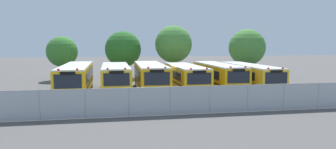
# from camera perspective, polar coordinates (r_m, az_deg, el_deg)

# --- Properties ---
(ground_plane) EXTENTS (160.00, 160.00, 0.00)m
(ground_plane) POSITION_cam_1_polar(r_m,az_deg,el_deg) (29.39, -0.02, -3.11)
(ground_plane) COLOR #514F4C
(school_bus_0) EXTENTS (2.60, 11.63, 2.78)m
(school_bus_0) POSITION_cam_1_polar(r_m,az_deg,el_deg) (28.77, -16.90, -0.62)
(school_bus_0) COLOR yellow
(school_bus_0) RESTS_ON ground_plane
(school_bus_1) EXTENTS (2.64, 10.00, 2.70)m
(school_bus_1) POSITION_cam_1_polar(r_m,az_deg,el_deg) (28.80, -9.85, -0.53)
(school_bus_1) COLOR yellow
(school_bus_1) RESTS_ON ground_plane
(school_bus_2) EXTENTS (2.67, 10.68, 2.78)m
(school_bus_2) POSITION_cam_1_polar(r_m,az_deg,el_deg) (28.92, -3.37, -0.34)
(school_bus_2) COLOR #EAA80C
(school_bus_2) RESTS_ON ground_plane
(school_bus_3) EXTENTS (2.64, 9.82, 2.60)m
(school_bus_3) POSITION_cam_1_polar(r_m,az_deg,el_deg) (29.56, 3.27, -0.39)
(school_bus_3) COLOR yellow
(school_bus_3) RESTS_ON ground_plane
(school_bus_4) EXTENTS (2.54, 9.93, 2.71)m
(school_bus_4) POSITION_cam_1_polar(r_m,az_deg,el_deg) (30.36, 9.46, -0.19)
(school_bus_4) COLOR #EAA80C
(school_bus_4) RESTS_ON ground_plane
(school_bus_5) EXTENTS (2.60, 11.11, 2.60)m
(school_bus_5) POSITION_cam_1_polar(r_m,az_deg,el_deg) (31.68, 14.97, -0.16)
(school_bus_5) COLOR yellow
(school_bus_5) RESTS_ON ground_plane
(tree_0) EXTENTS (3.84, 3.84, 5.51)m
(tree_0) POSITION_cam_1_polar(r_m,az_deg,el_deg) (40.20, -19.45, 4.24)
(tree_0) COLOR #4C3823
(tree_0) RESTS_ON ground_plane
(tree_1) EXTENTS (4.76, 4.76, 6.23)m
(tree_1) POSITION_cam_1_polar(r_m,az_deg,el_deg) (40.58, -8.69, 4.81)
(tree_1) COLOR #4C3823
(tree_1) RESTS_ON ground_plane
(tree_2) EXTENTS (4.97, 4.97, 6.99)m
(tree_2) POSITION_cam_1_polar(r_m,az_deg,el_deg) (40.69, 1.14, 5.79)
(tree_2) COLOR #4C3823
(tree_2) RESTS_ON ground_plane
(tree_3) EXTENTS (5.11, 5.11, 6.61)m
(tree_3) POSITION_cam_1_polar(r_m,az_deg,el_deg) (43.95, 14.53, 5.04)
(tree_3) COLOR #4C3823
(tree_3) RESTS_ON ground_plane
(chainlink_fence) EXTENTS (23.76, 0.07, 1.85)m
(chainlink_fence) POSITION_cam_1_polar(r_m,az_deg,el_deg) (19.62, 4.24, -4.75)
(chainlink_fence) COLOR #9EA0A3
(chainlink_fence) RESTS_ON ground_plane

